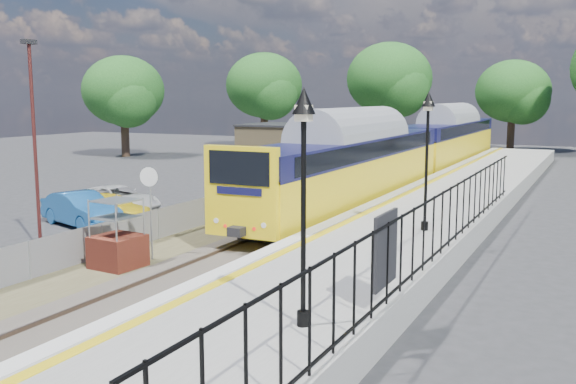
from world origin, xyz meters
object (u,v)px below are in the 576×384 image
Objects in this scene: car_yellow at (110,208)px; car_white at (117,199)px; victorian_lamp_south at (304,152)px; car_blue at (81,209)px; carpark_lamp at (34,133)px; victorian_lamp_north at (428,128)px; train at (412,146)px; speed_sign at (150,197)px; brick_plinth at (117,235)px.

car_white reaches higher than car_yellow.
victorian_lamp_south is 1.07× the size of car_blue.
car_yellow is (-1.42, 5.13, -3.51)m from carpark_lamp.
victorian_lamp_north is 14.53m from car_blue.
victorian_lamp_south is at bearing -128.03° from car_yellow.
train reaches higher than speed_sign.
brick_plinth is (-8.33, 4.20, -3.23)m from victorian_lamp_south.
car_white is at bearing 110.60° from carpark_lamp.
car_blue is 1.34m from car_yellow.
car_blue reaches higher than car_white.
brick_plinth is 7.99m from car_yellow.
carpark_lamp is at bearing -157.13° from victorian_lamp_north.
victorian_lamp_south is at bearing -21.39° from carpark_lamp.
car_yellow is 0.90× the size of car_white.
victorian_lamp_north reaches higher than car_white.
brick_plinth is 0.72× the size of speed_sign.
car_blue is (-14.22, 8.71, -3.59)m from victorian_lamp_south.
speed_sign is at bearing 75.04° from brick_plinth.
car_blue is 3.15m from car_white.
carpark_lamp reaches higher than victorian_lamp_north.
victorian_lamp_south reaches higher than car_yellow.
carpark_lamp is (-4.07, 0.66, 3.03)m from brick_plinth.
car_blue is (-1.83, 3.86, -3.39)m from carpark_lamp.
carpark_lamp reaches higher than speed_sign.
victorian_lamp_south is 9.87m from brick_plinth.
brick_plinth is at bearing -144.48° from victorian_lamp_north.
car_yellow is at bearing 144.13° from victorian_lamp_south.
car_blue is at bearing 140.86° from speed_sign.
speed_sign is 9.56m from car_white.
carpark_lamp is 1.68× the size of car_blue.
victorian_lamp_north is 18.24m from train.
car_yellow is at bearing -179.94° from victorian_lamp_north.
brick_plinth is 1.66m from speed_sign.
victorian_lamp_south is at bearing -45.44° from speed_sign.
victorian_lamp_north is 1.14× the size of car_yellow.
brick_plinth is (-2.83, -23.14, -1.28)m from train.
victorian_lamp_north reaches higher than speed_sign.
brick_plinth reaches higher than car_yellow.
carpark_lamp reaches higher than car_white.
carpark_lamp is at bearing -137.54° from car_blue.
victorian_lamp_south is at bearing -104.39° from car_blue.
carpark_lamp is at bearing -107.05° from train.
car_blue is at bearing -115.09° from train.
victorian_lamp_south reaches higher than speed_sign.
speed_sign reaches higher than car_white.
car_white is (-6.99, 6.34, -1.51)m from speed_sign.
carpark_lamp is 5.45m from car_blue.
train is 10.10× the size of car_yellow.
speed_sign is 0.72× the size of car_blue.
carpark_lamp is at bearing 176.10° from speed_sign.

